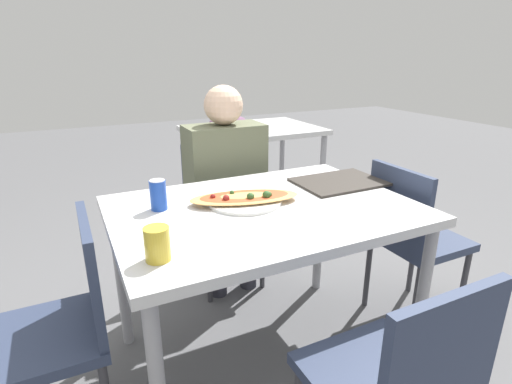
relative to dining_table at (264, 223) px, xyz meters
The scene contains 12 objects.
ground_plane 0.69m from the dining_table, ahead, with size 14.00×14.00×0.00m, color #59595B.
dining_table is the anchor object (origin of this frame).
chair_far_seated 0.79m from the dining_table, 83.13° to the left, with size 0.40×0.40×0.86m.
chair_near_camera 0.79m from the dining_table, 87.93° to the right, with size 0.40×0.40×0.86m.
chair_side_left 0.84m from the dining_table, behind, with size 0.40×0.40×0.86m.
chair_side_right 0.84m from the dining_table, ahead, with size 0.40×0.40×0.86m.
person_seated 0.66m from the dining_table, 82.01° to the left, with size 0.44×0.25×1.21m.
pizza_main 0.13m from the dining_table, 125.95° to the left, with size 0.50×0.32×0.06m.
soda_can 0.45m from the dining_table, 158.45° to the left, with size 0.07×0.07×0.12m.
drink_glass 0.58m from the dining_table, 152.65° to the right, with size 0.08×0.08×0.11m.
serving_tray 0.49m from the dining_table, 13.97° to the left, with size 0.42×0.30×0.01m.
background_table 1.82m from the dining_table, 67.13° to the left, with size 1.10×0.80×0.89m.
Camera 1 is at (-0.71, -1.38, 1.37)m, focal length 28.00 mm.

